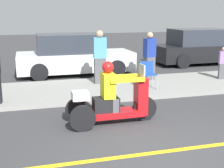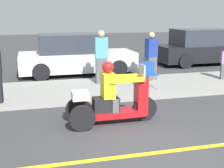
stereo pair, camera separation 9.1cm
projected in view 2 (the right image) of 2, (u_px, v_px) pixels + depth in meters
The scene contains 9 objects.
ground_plane at pixel (162, 152), 5.61m from camera, with size 60.00×60.00×0.00m, color #38383A.
lane_stripe at pixel (136, 155), 5.49m from camera, with size 24.00×0.12×0.01m.
sidewalk_strip at pixel (103, 89), 9.92m from camera, with size 28.00×2.80×0.12m.
motorcycle_trike at pixel (112, 101), 6.95m from camera, with size 2.07×0.72×1.42m.
spectator_by_tree at pixel (151, 57), 10.75m from camera, with size 0.45×0.34×1.66m.
spectator_mid_group at pixel (101, 58), 10.25m from camera, with size 0.43×0.28×1.75m.
folding_chair_curbside at pixel (149, 72), 9.69m from camera, with size 0.49×0.49×0.82m.
parked_car_lot_left at pixel (204, 48), 14.81m from camera, with size 4.65×2.11×1.65m.
parked_car_lot_center at pixel (76, 56), 12.32m from camera, with size 4.51×1.94×1.61m.
Camera 2 is at (-2.19, -4.78, 2.48)m, focal length 50.00 mm.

